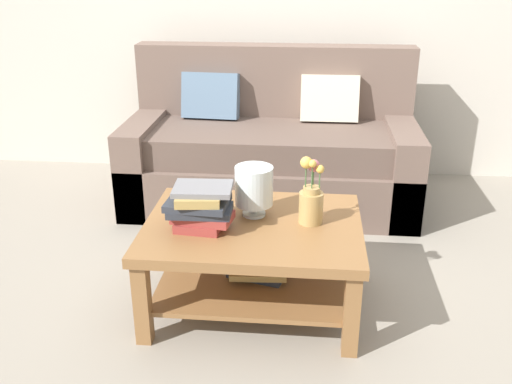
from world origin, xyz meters
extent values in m
plane|color=gray|center=(0.00, 0.00, 0.00)|extent=(10.00, 10.00, 0.00)
cube|color=brown|center=(-0.03, 0.89, 0.18)|extent=(1.97, 0.90, 0.36)
cube|color=brown|center=(-0.03, 0.86, 0.46)|extent=(1.73, 0.74, 0.20)
cube|color=brown|center=(-0.03, 1.24, 0.71)|extent=(1.97, 0.20, 0.70)
cube|color=brown|center=(-0.92, 0.89, 0.30)|extent=(0.20, 0.90, 0.60)
cube|color=brown|center=(0.85, 0.89, 0.30)|extent=(0.20, 0.90, 0.60)
cube|color=slate|center=(-0.48, 1.10, 0.72)|extent=(0.41, 0.21, 0.34)
cube|color=beige|center=(0.36, 1.10, 0.72)|extent=(0.40, 0.19, 0.34)
cube|color=olive|center=(-0.02, -0.40, 0.43)|extent=(1.04, 0.81, 0.05)
cube|color=olive|center=(-0.49, -0.75, 0.20)|extent=(0.07, 0.07, 0.41)
cube|color=olive|center=(0.44, -0.75, 0.20)|extent=(0.07, 0.07, 0.41)
cube|color=olive|center=(-0.49, -0.06, 0.20)|extent=(0.07, 0.07, 0.41)
cube|color=olive|center=(0.44, -0.06, 0.20)|extent=(0.07, 0.07, 0.41)
cube|color=olive|center=(-0.02, -0.40, 0.14)|extent=(0.92, 0.69, 0.02)
cube|color=#2D333D|center=(0.00, -0.35, 0.17)|extent=(0.32, 0.27, 0.03)
cube|color=tan|center=(0.00, -0.39, 0.20)|extent=(0.29, 0.22, 0.03)
cube|color=#993833|center=(-0.27, -0.47, 0.48)|extent=(0.23, 0.22, 0.04)
cube|color=#993833|center=(-0.25, -0.48, 0.52)|extent=(0.29, 0.19, 0.04)
cube|color=#2D333D|center=(-0.26, -0.48, 0.55)|extent=(0.30, 0.18, 0.03)
cube|color=#2D333D|center=(-0.28, -0.47, 0.58)|extent=(0.30, 0.24, 0.03)
cube|color=tan|center=(-0.27, -0.48, 0.62)|extent=(0.22, 0.22, 0.04)
cube|color=slate|center=(-0.25, -0.47, 0.65)|extent=(0.28, 0.21, 0.02)
cylinder|color=silver|center=(-0.03, -0.31, 0.46)|extent=(0.11, 0.11, 0.02)
cylinder|color=silver|center=(-0.03, -0.31, 0.49)|extent=(0.04, 0.04, 0.05)
cylinder|color=silver|center=(-0.03, -0.31, 0.61)|extent=(0.19, 0.19, 0.19)
sphere|color=#2D333D|center=(-0.06, -0.31, 0.57)|extent=(0.05, 0.05, 0.05)
sphere|color=#3D6075|center=(0.00, -0.29, 0.57)|extent=(0.04, 0.04, 0.04)
cylinder|color=tan|center=(0.25, -0.37, 0.53)|extent=(0.12, 0.12, 0.15)
cylinder|color=tan|center=(0.25, -0.37, 0.63)|extent=(0.08, 0.08, 0.03)
cylinder|color=#426638|center=(0.28, -0.37, 0.68)|extent=(0.01, 0.01, 0.08)
sphere|color=gold|center=(0.28, -0.37, 0.73)|extent=(0.04, 0.04, 0.04)
cylinder|color=#426638|center=(0.25, -0.33, 0.68)|extent=(0.01, 0.01, 0.08)
sphere|color=#C66B7A|center=(0.25, -0.33, 0.74)|extent=(0.06, 0.06, 0.06)
cylinder|color=#426638|center=(0.22, -0.36, 0.69)|extent=(0.01, 0.01, 0.10)
sphere|color=gold|center=(0.22, -0.36, 0.76)|extent=(0.06, 0.06, 0.06)
cylinder|color=#426638|center=(0.25, -0.38, 0.70)|extent=(0.01, 0.01, 0.11)
sphere|color=gold|center=(0.25, -0.38, 0.76)|extent=(0.04, 0.04, 0.04)
camera|label=1|loc=(0.23, -2.88, 1.66)|focal=40.33mm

